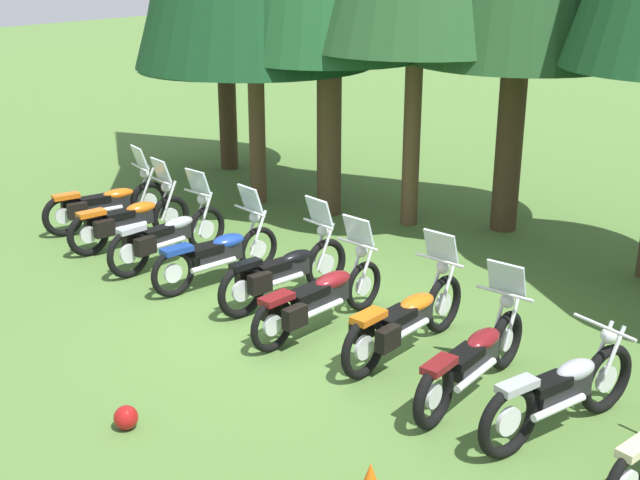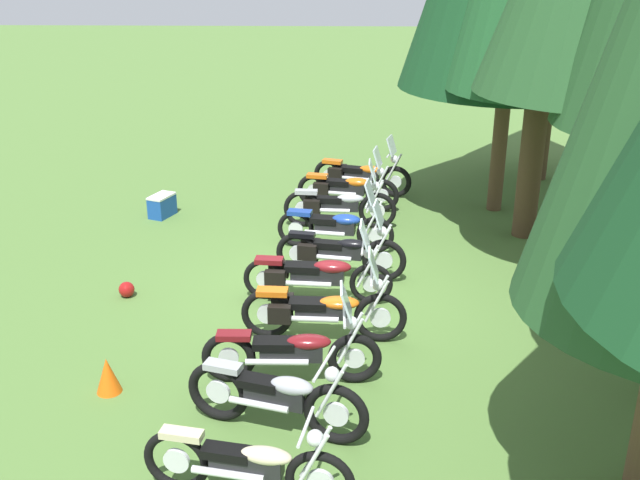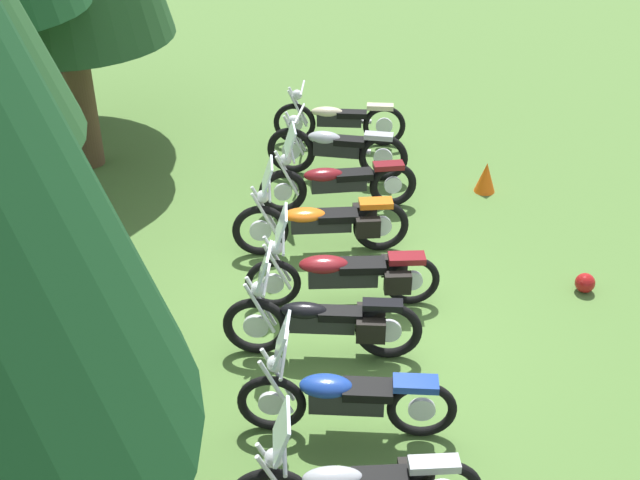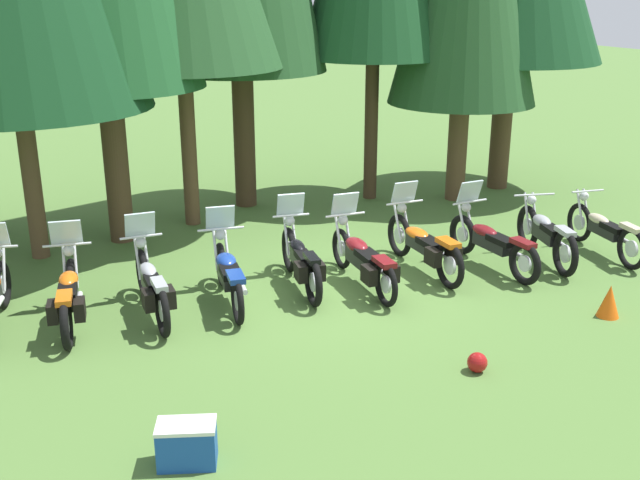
{
  "view_description": "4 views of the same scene",
  "coord_description": "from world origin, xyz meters",
  "px_view_note": "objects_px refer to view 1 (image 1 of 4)",
  "views": [
    {
      "loc": [
        6.59,
        -7.78,
        4.68
      ],
      "look_at": [
        -0.05,
        0.41,
        0.93
      ],
      "focal_mm": 46.9,
      "sensor_mm": 36.0,
      "label": 1
    },
    {
      "loc": [
        11.05,
        0.14,
        5.34
      ],
      "look_at": [
        -0.2,
        -0.18,
        0.78
      ],
      "focal_mm": 41.76,
      "sensor_mm": 36.0,
      "label": 2
    },
    {
      "loc": [
        -7.58,
        0.98,
        6.06
      ],
      "look_at": [
        1.01,
        0.01,
        0.61
      ],
      "focal_mm": 45.91,
      "sensor_mm": 36.0,
      "label": 3
    },
    {
      "loc": [
        -4.94,
        -9.86,
        4.57
      ],
      "look_at": [
        0.05,
        0.51,
        0.6
      ],
      "focal_mm": 42.05,
      "sensor_mm": 36.0,
      "label": 4
    }
  ],
  "objects_px": {
    "motorcycle_3": "(219,252)",
    "motorcycle_0": "(105,203)",
    "motorcycle_4": "(284,271)",
    "dropped_helmet": "(126,418)",
    "motorcycle_6": "(405,318)",
    "motorcycle_1": "(129,219)",
    "motorcycle_5": "(319,296)",
    "motorcycle_7": "(474,357)",
    "motorcycle_2": "(167,235)",
    "motorcycle_8": "(562,391)"
  },
  "relations": [
    {
      "from": "motorcycle_6",
      "to": "motorcycle_7",
      "type": "xyz_separation_m",
      "value": [
        1.12,
        -0.32,
        -0.02
      ]
    },
    {
      "from": "motorcycle_5",
      "to": "motorcycle_7",
      "type": "xyz_separation_m",
      "value": [
        2.34,
        -0.2,
        -0.02
      ]
    },
    {
      "from": "motorcycle_5",
      "to": "dropped_helmet",
      "type": "height_order",
      "value": "motorcycle_5"
    },
    {
      "from": "dropped_helmet",
      "to": "motorcycle_6",
      "type": "bearing_deg",
      "value": 67.96
    },
    {
      "from": "motorcycle_1",
      "to": "motorcycle_4",
      "type": "distance_m",
      "value": 3.48
    },
    {
      "from": "motorcycle_3",
      "to": "motorcycle_5",
      "type": "xyz_separation_m",
      "value": [
        2.12,
        -0.31,
        -0.0
      ]
    },
    {
      "from": "motorcycle_4",
      "to": "motorcycle_1",
      "type": "bearing_deg",
      "value": 97.32
    },
    {
      "from": "motorcycle_1",
      "to": "motorcycle_7",
      "type": "distance_m",
      "value": 6.76
    },
    {
      "from": "motorcycle_1",
      "to": "motorcycle_4",
      "type": "height_order",
      "value": "motorcycle_4"
    },
    {
      "from": "motorcycle_1",
      "to": "motorcycle_5",
      "type": "xyz_separation_m",
      "value": [
        4.39,
        -0.5,
        0.01
      ]
    },
    {
      "from": "motorcycle_2",
      "to": "motorcycle_8",
      "type": "height_order",
      "value": "motorcycle_2"
    },
    {
      "from": "motorcycle_3",
      "to": "motorcycle_0",
      "type": "bearing_deg",
      "value": 91.02
    },
    {
      "from": "motorcycle_8",
      "to": "motorcycle_6",
      "type": "bearing_deg",
      "value": 94.64
    },
    {
      "from": "motorcycle_6",
      "to": "motorcycle_1",
      "type": "bearing_deg",
      "value": 88.49
    },
    {
      "from": "motorcycle_1",
      "to": "motorcycle_5",
      "type": "bearing_deg",
      "value": -85.32
    },
    {
      "from": "motorcycle_4",
      "to": "motorcycle_8",
      "type": "xyz_separation_m",
      "value": [
        4.3,
        -0.69,
        -0.0
      ]
    },
    {
      "from": "motorcycle_0",
      "to": "motorcycle_5",
      "type": "distance_m",
      "value": 5.48
    },
    {
      "from": "motorcycle_0",
      "to": "motorcycle_8",
      "type": "relative_size",
      "value": 1.02
    },
    {
      "from": "motorcycle_4",
      "to": "motorcycle_8",
      "type": "bearing_deg",
      "value": -89.47
    },
    {
      "from": "motorcycle_0",
      "to": "motorcycle_7",
      "type": "distance_m",
      "value": 7.83
    },
    {
      "from": "motorcycle_3",
      "to": "dropped_helmet",
      "type": "bearing_deg",
      "value": -138.69
    },
    {
      "from": "motorcycle_2",
      "to": "dropped_helmet",
      "type": "height_order",
      "value": "motorcycle_2"
    },
    {
      "from": "motorcycle_3",
      "to": "dropped_helmet",
      "type": "xyz_separation_m",
      "value": [
        2.06,
        -3.36,
        -0.35
      ]
    },
    {
      "from": "motorcycle_7",
      "to": "motorcycle_1",
      "type": "bearing_deg",
      "value": 83.22
    },
    {
      "from": "motorcycle_0",
      "to": "motorcycle_6",
      "type": "height_order",
      "value": "motorcycle_6"
    },
    {
      "from": "motorcycle_0",
      "to": "motorcycle_6",
      "type": "bearing_deg",
      "value": -79.19
    },
    {
      "from": "motorcycle_0",
      "to": "dropped_helmet",
      "type": "distance_m",
      "value": 6.62
    },
    {
      "from": "motorcycle_0",
      "to": "motorcycle_2",
      "type": "xyz_separation_m",
      "value": [
        2.16,
        -0.49,
        0.02
      ]
    },
    {
      "from": "motorcycle_1",
      "to": "motorcycle_7",
      "type": "relative_size",
      "value": 0.93
    },
    {
      "from": "motorcycle_0",
      "to": "motorcycle_2",
      "type": "bearing_deg",
      "value": -85.85
    },
    {
      "from": "motorcycle_7",
      "to": "dropped_helmet",
      "type": "height_order",
      "value": "motorcycle_7"
    },
    {
      "from": "motorcycle_5",
      "to": "motorcycle_6",
      "type": "distance_m",
      "value": 1.22
    },
    {
      "from": "motorcycle_3",
      "to": "motorcycle_7",
      "type": "bearing_deg",
      "value": -86.77
    },
    {
      "from": "motorcycle_2",
      "to": "motorcycle_4",
      "type": "height_order",
      "value": "same"
    },
    {
      "from": "motorcycle_0",
      "to": "motorcycle_3",
      "type": "distance_m",
      "value": 3.34
    },
    {
      "from": "motorcycle_7",
      "to": "motorcycle_8",
      "type": "distance_m",
      "value": 1.06
    },
    {
      "from": "motorcycle_2",
      "to": "motorcycle_4",
      "type": "relative_size",
      "value": 1.01
    },
    {
      "from": "motorcycle_0",
      "to": "dropped_helmet",
      "type": "xyz_separation_m",
      "value": [
        5.36,
        -3.87,
        -0.33
      ]
    },
    {
      "from": "motorcycle_0",
      "to": "motorcycle_4",
      "type": "bearing_deg",
      "value": -79.03
    },
    {
      "from": "motorcycle_0",
      "to": "motorcycle_2",
      "type": "relative_size",
      "value": 0.98
    },
    {
      "from": "motorcycle_0",
      "to": "motorcycle_2",
      "type": "height_order",
      "value": "motorcycle_2"
    },
    {
      "from": "motorcycle_7",
      "to": "motorcycle_3",
      "type": "bearing_deg",
      "value": 82.6
    },
    {
      "from": "motorcycle_3",
      "to": "dropped_helmet",
      "type": "height_order",
      "value": "motorcycle_3"
    },
    {
      "from": "motorcycle_4",
      "to": "dropped_helmet",
      "type": "height_order",
      "value": "motorcycle_4"
    },
    {
      "from": "motorcycle_6",
      "to": "motorcycle_5",
      "type": "bearing_deg",
      "value": 98.12
    },
    {
      "from": "motorcycle_3",
      "to": "motorcycle_8",
      "type": "distance_m",
      "value": 5.55
    },
    {
      "from": "motorcycle_4",
      "to": "motorcycle_7",
      "type": "xyz_separation_m",
      "value": [
        3.25,
        -0.56,
        -0.01
      ]
    },
    {
      "from": "dropped_helmet",
      "to": "motorcycle_3",
      "type": "bearing_deg",
      "value": 121.52
    },
    {
      "from": "motorcycle_1",
      "to": "motorcycle_6",
      "type": "distance_m",
      "value": 5.62
    },
    {
      "from": "motorcycle_1",
      "to": "motorcycle_2",
      "type": "distance_m",
      "value": 1.13
    }
  ]
}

